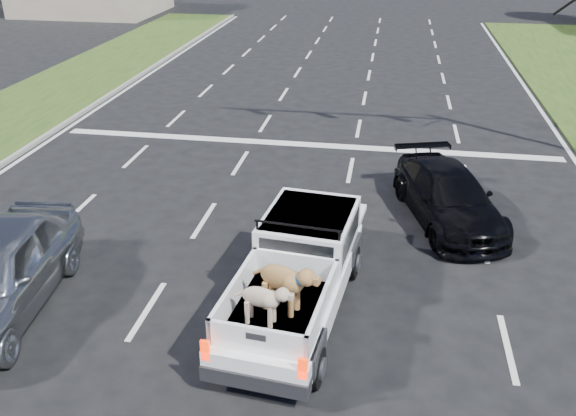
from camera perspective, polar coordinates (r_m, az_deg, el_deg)
name	(u,v)px	position (r m, az deg, el deg)	size (l,w,h in m)	color
ground	(231,319)	(12.26, -5.33, -10.33)	(160.00, 160.00, 0.00)	black
road_markings	(287,185)	(17.82, -0.10, 2.19)	(17.75, 60.00, 0.01)	silver
traffic_signal	(547,3)	(20.62, 23.07, 17.21)	(9.11, 0.31, 7.00)	black
pickup_truck	(297,272)	(11.98, 0.81, -5.98)	(2.36, 5.26, 1.91)	black
black_coupe	(448,196)	(16.07, 14.76, 1.07)	(1.88, 4.63, 1.34)	black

